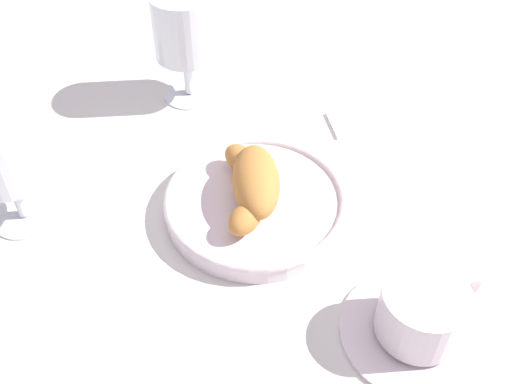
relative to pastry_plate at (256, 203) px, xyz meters
The scene contains 7 objects.
ground_plane 0.02m from the pastry_plate, 43.11° to the right, with size 2.20×2.20×0.00m, color silver.
pastry_plate is the anchor object (origin of this frame).
croissant_large 0.03m from the pastry_plate, 64.38° to the left, with size 0.12×0.10×0.04m.
coffee_cup_near 0.21m from the pastry_plate, 165.20° to the right, with size 0.14×0.14×0.06m.
juice_glass_left 0.26m from the pastry_plate, 62.19° to the left, with size 0.08×0.08×0.14m.
juice_glass_right 0.24m from the pastry_plate, ahead, with size 0.08×0.08×0.14m.
sugar_packet 0.18m from the pastry_plate, 66.23° to the right, with size 0.05×0.03×0.01m, color white.
Camera 1 is at (-0.41, 0.23, 0.49)m, focal length 44.38 mm.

